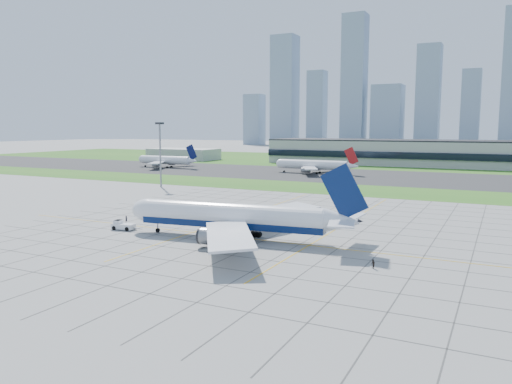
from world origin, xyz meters
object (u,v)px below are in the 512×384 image
crew_far (373,264)px  distant_jet_1 (314,165)px  pushback_tug (122,225)px  crew_near (126,219)px  light_mast (160,146)px  distant_jet_0 (166,160)px  airliner (233,217)px

crew_far → distant_jet_1: bearing=163.1°
pushback_tug → distant_jet_1: bearing=86.5°
crew_near → light_mast: bearing=38.2°
pushback_tug → distant_jet_0: bearing=116.7°
airliner → distant_jet_0: (-127.67, 147.24, -0.10)m
crew_near → distant_jet_1: distant_jet_1 is taller
pushback_tug → crew_far: 60.28m
distant_jet_0 → crew_near: bearing=-56.5°
distant_jet_0 → light_mast: bearing=-54.4°
light_mast → airliner: (71.23, -68.34, -11.59)m
airliner → crew_near: size_ratio=31.05×
airliner → crew_far: bearing=-23.5°
airliner → crew_far: 33.90m
distant_jet_1 → crew_far: bearing=-66.7°
light_mast → distant_jet_1: 90.21m
airliner → crew_near: (-32.61, 3.61, -3.73)m
crew_near → distant_jet_1: (-4.19, 147.28, 3.62)m
airliner → distant_jet_1: size_ratio=1.26×
airliner → crew_near: airliner is taller
pushback_tug → crew_near: pushback_tug is taller
crew_near → distant_jet_0: 172.27m
pushback_tug → distant_jet_0: 180.82m
crew_near → airliner: bearing=-89.0°
light_mast → crew_near: (38.63, -64.72, -15.32)m
crew_far → pushback_tug: bearing=-136.1°
pushback_tug → crew_far: bearing=-12.8°
airliner → crew_far: size_ratio=33.16×
pushback_tug → crew_near: bearing=118.4°
distant_jet_0 → crew_far: bearing=-44.4°
crew_near → crew_far: (64.90, -13.21, -0.05)m
crew_far → distant_jet_0: (-159.96, 156.84, 3.68)m
distant_jet_0 → airliner: bearing=-49.1°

